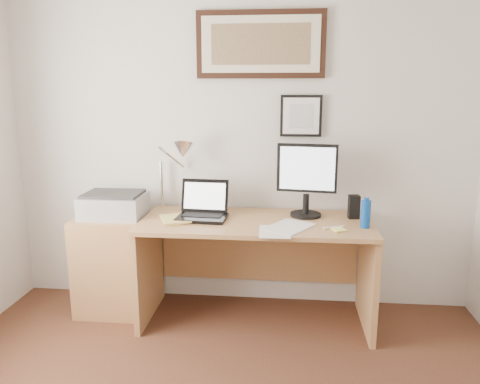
# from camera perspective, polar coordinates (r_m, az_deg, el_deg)

# --- Properties ---
(wall_back) EXTENTS (3.50, 0.02, 2.50)m
(wall_back) POSITION_cam_1_polar(r_m,az_deg,el_deg) (3.53, -0.02, 6.08)
(wall_back) COLOR silver
(wall_back) RESTS_ON ground
(side_cabinet) EXTENTS (0.50, 0.40, 0.73)m
(side_cabinet) POSITION_cam_1_polar(r_m,az_deg,el_deg) (3.64, -15.26, -8.52)
(side_cabinet) COLOR #A27244
(side_cabinet) RESTS_ON floor
(water_bottle) EXTENTS (0.06, 0.06, 0.18)m
(water_bottle) POSITION_cam_1_polar(r_m,az_deg,el_deg) (3.17, 15.07, -2.62)
(water_bottle) COLOR #0C44A3
(water_bottle) RESTS_ON desk
(bottle_cap) EXTENTS (0.03, 0.03, 0.02)m
(bottle_cap) POSITION_cam_1_polar(r_m,az_deg,el_deg) (3.15, 15.17, -0.84)
(bottle_cap) COLOR #0C44A3
(bottle_cap) RESTS_ON water_bottle
(speaker) EXTENTS (0.08, 0.07, 0.17)m
(speaker) POSITION_cam_1_polar(r_m,az_deg,el_deg) (3.38, 13.72, -1.77)
(speaker) COLOR black
(speaker) RESTS_ON desk
(paper_sheet_a) EXTENTS (0.21, 0.29, 0.00)m
(paper_sheet_a) POSITION_cam_1_polar(r_m,az_deg,el_deg) (3.01, 4.27, -4.83)
(paper_sheet_a) COLOR silver
(paper_sheet_a) RESTS_ON desk
(paper_sheet_b) EXTENTS (0.38, 0.41, 0.00)m
(paper_sheet_b) POSITION_cam_1_polar(r_m,az_deg,el_deg) (3.11, 5.98, -4.21)
(paper_sheet_b) COLOR silver
(paper_sheet_b) RESTS_ON desk
(sticky_pad) EXTENTS (0.11, 0.11, 0.01)m
(sticky_pad) POSITION_cam_1_polar(r_m,az_deg,el_deg) (3.08, 11.95, -4.52)
(sticky_pad) COLOR #FCFF78
(sticky_pad) RESTS_ON desk
(marker_pen) EXTENTS (0.14, 0.06, 0.02)m
(marker_pen) POSITION_cam_1_polar(r_m,az_deg,el_deg) (3.12, 11.36, -4.25)
(marker_pen) COLOR white
(marker_pen) RESTS_ON desk
(book) EXTENTS (0.27, 0.30, 0.02)m
(book) POSITION_cam_1_polar(r_m,az_deg,el_deg) (3.26, -9.50, -3.43)
(book) COLOR #D6BF65
(book) RESTS_ON desk
(desk) EXTENTS (1.60, 0.70, 0.75)m
(desk) POSITION_cam_1_polar(r_m,az_deg,el_deg) (3.40, 2.03, -6.90)
(desk) COLOR #A27244
(desk) RESTS_ON floor
(laptop) EXTENTS (0.35, 0.31, 0.26)m
(laptop) POSITION_cam_1_polar(r_m,az_deg,el_deg) (3.31, -4.54, -2.17)
(laptop) COLOR black
(laptop) RESTS_ON desk
(lcd_monitor) EXTENTS (0.42, 0.22, 0.52)m
(lcd_monitor) POSITION_cam_1_polar(r_m,az_deg,el_deg) (3.32, 8.15, 1.88)
(lcd_monitor) COLOR black
(lcd_monitor) RESTS_ON desk
(printer) EXTENTS (0.44, 0.34, 0.18)m
(printer) POSITION_cam_1_polar(r_m,az_deg,el_deg) (3.52, -15.12, -1.52)
(printer) COLOR #A1A1A3
(printer) RESTS_ON side_cabinet
(desk_lamp) EXTENTS (0.29, 0.27, 0.53)m
(desk_lamp) POSITION_cam_1_polar(r_m,az_deg,el_deg) (3.41, -7.20, 4.71)
(desk_lamp) COLOR white
(desk_lamp) RESTS_ON desk
(picture_large) EXTENTS (0.92, 0.04, 0.47)m
(picture_large) POSITION_cam_1_polar(r_m,az_deg,el_deg) (3.48, 2.51, 17.54)
(picture_large) COLOR black
(picture_large) RESTS_ON wall_back
(picture_small) EXTENTS (0.30, 0.03, 0.30)m
(picture_small) POSITION_cam_1_polar(r_m,az_deg,el_deg) (3.47, 7.45, 9.19)
(picture_small) COLOR black
(picture_small) RESTS_ON wall_back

